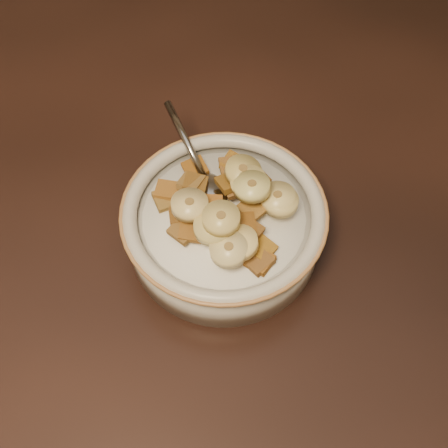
{
  "coord_description": "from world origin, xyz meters",
  "views": [
    {
      "loc": [
        0.12,
        -0.26,
        1.24
      ],
      "look_at": [
        0.1,
        0.03,
        0.78
      ],
      "focal_mm": 50.0,
      "sensor_mm": 36.0,
      "label": 1
    }
  ],
  "objects_px": {
    "table": "(112,280)",
    "spoon": "(211,191)",
    "chair": "(106,41)",
    "cereal_bowl": "(224,230)"
  },
  "relations": [
    {
      "from": "spoon",
      "to": "table",
      "type": "bearing_deg",
      "value": 5.36
    },
    {
      "from": "cereal_bowl",
      "to": "chair",
      "type": "bearing_deg",
      "value": 112.86
    },
    {
      "from": "cereal_bowl",
      "to": "spoon",
      "type": "relative_size",
      "value": 4.17
    },
    {
      "from": "table",
      "to": "spoon",
      "type": "bearing_deg",
      "value": 33.64
    },
    {
      "from": "table",
      "to": "spoon",
      "type": "height_order",
      "value": "spoon"
    },
    {
      "from": "chair",
      "to": "cereal_bowl",
      "type": "distance_m",
      "value": 0.69
    },
    {
      "from": "table",
      "to": "spoon",
      "type": "distance_m",
      "value": 0.12
    },
    {
      "from": "table",
      "to": "chair",
      "type": "relative_size",
      "value": 1.47
    },
    {
      "from": "spoon",
      "to": "chair",
      "type": "bearing_deg",
      "value": -95.6
    },
    {
      "from": "cereal_bowl",
      "to": "table",
      "type": "bearing_deg",
      "value": -161.16
    }
  ]
}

